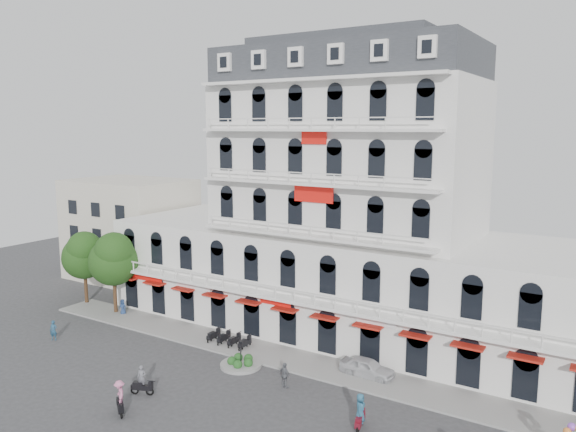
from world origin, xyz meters
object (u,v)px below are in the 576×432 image
Objects in this scene: rider_west at (142,382)px; rider_east at (360,411)px; parked_car at (367,368)px; rider_center at (120,396)px.

rider_west is 15.10m from rider_east.
parked_car is 1.80× the size of rider_center.
rider_west is at bearing 133.03° from parked_car.
parked_car is 1.81× the size of rider_east.
rider_center is (-13.80, -6.51, 0.06)m from rider_east.
parked_car is 16.14m from rider_west.
parked_car is 1.95× the size of rider_west.
rider_east is (14.59, 3.88, 0.21)m from rider_west.
rider_east is at bearing 61.08° from rider_center.
rider_center is at bearing 103.40° from rider_east.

